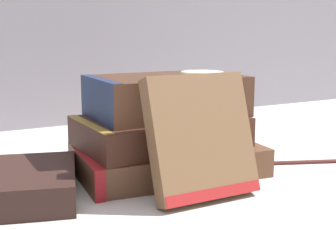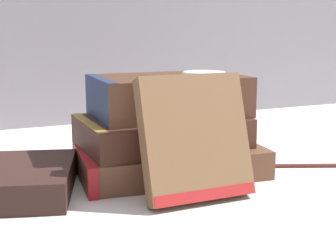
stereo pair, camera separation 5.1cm
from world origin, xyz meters
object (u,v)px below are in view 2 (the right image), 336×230
book_leaning_front (195,142)px  pocket_watch (204,74)px  book_flat_middle (157,131)px  book_flat_top (164,96)px  fountain_pen (322,164)px  book_flat_bottom (165,159)px

book_leaning_front → pocket_watch: book_leaning_front is taller
book_flat_middle → book_flat_top: 0.05m
pocket_watch → fountain_pen: (0.15, -0.05, -0.12)m
book_flat_bottom → book_flat_top: book_flat_top is taller
pocket_watch → book_flat_bottom: bearing=168.9°
book_flat_middle → book_flat_top: size_ratio=1.06×
book_flat_middle → fountain_pen: size_ratio=1.45×
pocket_watch → book_flat_top: bearing=151.7°
book_flat_top → fountain_pen: (0.20, -0.07, -0.09)m
book_flat_middle → book_leaning_front: 0.11m
book_flat_bottom → fountain_pen: 0.21m
pocket_watch → book_leaning_front: bearing=-122.4°
book_flat_top → fountain_pen: size_ratio=1.37×
book_leaning_front → fountain_pen: 0.22m
pocket_watch → fountain_pen: bearing=-18.0°
book_flat_bottom → book_flat_middle: (-0.01, 0.01, 0.04)m
pocket_watch → fountain_pen: size_ratio=0.44×
book_flat_middle → pocket_watch: 0.09m
book_flat_top → book_leaning_front: (-0.01, -0.11, -0.04)m
fountain_pen → book_flat_bottom: bearing=-174.5°
fountain_pen → book_leaning_front: bearing=-148.3°
book_flat_middle → fountain_pen: bearing=-19.2°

